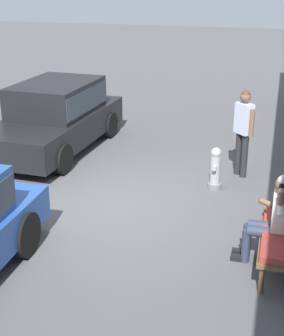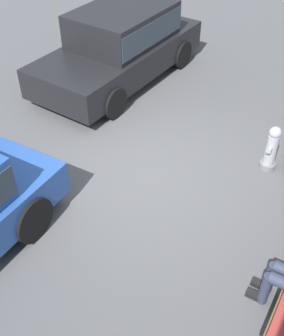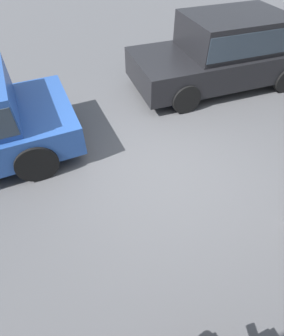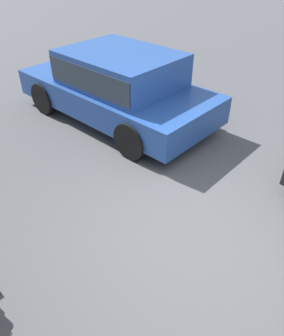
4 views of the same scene
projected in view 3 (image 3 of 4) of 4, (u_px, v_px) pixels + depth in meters
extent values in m
plane|color=#4C4C4F|center=(165.00, 173.00, 4.39)|extent=(60.00, 60.00, 0.00)
cube|color=black|center=(221.00, 62.00, 6.09)|extent=(4.22, 1.95, 0.61)
cube|color=black|center=(234.00, 32.00, 5.66)|extent=(2.23, 1.63, 0.69)
cube|color=#28333D|center=(234.00, 32.00, 5.66)|extent=(2.19, 1.66, 0.48)
cylinder|color=black|center=(186.00, 99.00, 5.42)|extent=(0.63, 0.21, 0.62)
cylinder|color=black|center=(156.00, 65.00, 6.49)|extent=(0.63, 0.21, 0.62)
cylinder|color=black|center=(244.00, 51.00, 7.08)|extent=(0.63, 0.21, 0.62)
cylinder|color=black|center=(37.00, 162.00, 4.09)|extent=(0.67, 0.19, 0.67)
cylinder|color=black|center=(23.00, 104.00, 5.23)|extent=(0.67, 0.19, 0.67)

